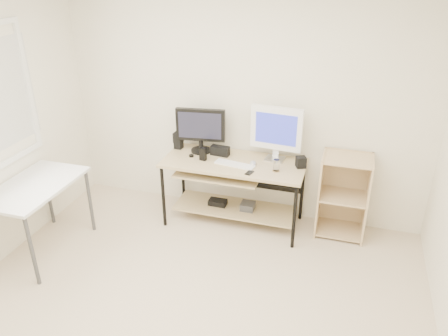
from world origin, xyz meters
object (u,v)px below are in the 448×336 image
shelf_unit (343,194)px  white_imac (276,130)px  desk (232,179)px  audio_controller (203,154)px  side_table (35,192)px  black_monitor (201,128)px

shelf_unit → white_imac: size_ratio=1.54×
desk → audio_controller: size_ratio=10.70×
desk → audio_controller: bearing=-167.6°
white_imac → desk: bearing=-153.1°
shelf_unit → audio_controller: size_ratio=6.42×
side_table → black_monitor: 1.78m
side_table → audio_controller: (1.36, 0.99, 0.15)m
black_monitor → white_imac: bearing=-6.2°
desk → shelf_unit: shelf_unit is taller
black_monitor → shelf_unit: bearing=-7.3°
shelf_unit → desk: bearing=-172.2°
black_monitor → desk: bearing=-28.1°
audio_controller → black_monitor: bearing=127.2°
side_table → shelf_unit: 3.09m
shelf_unit → black_monitor: 1.67m
desk → black_monitor: size_ratio=2.79×
shelf_unit → side_table: bearing=-156.7°
black_monitor → white_imac: size_ratio=0.92×
shelf_unit → audio_controller: bearing=-171.3°
side_table → white_imac: white_imac is taller
desk → side_table: 1.97m
desk → black_monitor: 0.65m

